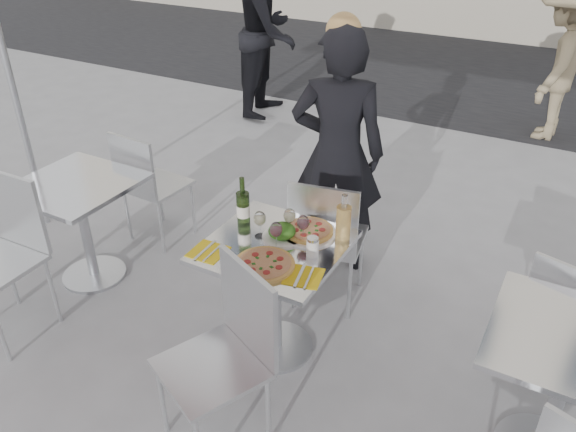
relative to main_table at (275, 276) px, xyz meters
The scene contains 25 objects.
ground 0.54m from the main_table, ahead, with size 80.00×80.00×0.00m, color slate.
street_asphalt 6.52m from the main_table, 90.00° to the left, with size 24.00×5.00×0.00m, color black.
main_table is the anchor object (origin of this frame).
side_table_left 1.50m from the main_table, behind, with size 0.72×0.72×0.75m.
side_table_right 1.50m from the main_table, ahead, with size 0.72×0.72×0.75m.
chair_far 0.51m from the main_table, 81.74° to the left, with size 0.50×0.51×0.94m.
chair_near 0.61m from the main_table, 80.48° to the right, with size 0.59×0.59×0.97m.
side_chair_lfar 1.53m from the main_table, 158.41° to the left, with size 0.44×0.45×0.91m.
side_chair_lnear 1.62m from the main_table, 159.97° to the right, with size 0.46×0.48×1.00m.
side_chair_rfar 1.54m from the main_table, 19.71° to the left, with size 0.47×0.47×0.83m.
woman_diner 1.05m from the main_table, 95.19° to the left, with size 0.63×0.41×1.72m, color black.
pedestrian_a 4.13m from the main_table, 120.95° to the left, with size 0.93×0.72×1.91m, color black.
pedestrian_b 4.42m from the main_table, 77.99° to the left, with size 1.04×0.60×1.62m, color #917F5E.
pizza_near 0.30m from the main_table, 74.52° to the right, with size 0.31×0.31×0.02m.
pizza_far 0.31m from the main_table, 59.24° to the left, with size 0.31×0.31×0.03m.
salad_plate 0.26m from the main_table, 87.14° to the left, with size 0.22×0.22×0.09m.
wine_bottle 0.43m from the main_table, 159.52° to the left, with size 0.07×0.08×0.29m.
carafe 0.49m from the main_table, 32.22° to the left, with size 0.08×0.08×0.29m.
sugar_shaker 0.35m from the main_table, ahead, with size 0.06×0.06×0.11m.
wineglass_white_a 0.34m from the main_table, 163.79° to the left, with size 0.07×0.07×0.16m.
wineglass_white_b 0.35m from the main_table, 82.95° to the left, with size 0.07×0.07×0.16m.
wineglass_red_a 0.32m from the main_table, 42.91° to the right, with size 0.07×0.07×0.16m.
wineglass_red_b 0.36m from the main_table, 43.43° to the left, with size 0.07×0.07×0.16m.
napkin_left 0.41m from the main_table, 139.66° to the right, with size 0.19×0.20×0.01m.
napkin_right 0.39m from the main_table, 33.42° to the right, with size 0.21×0.21×0.01m.
Camera 1 is at (1.28, -2.16, 2.42)m, focal length 35.00 mm.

